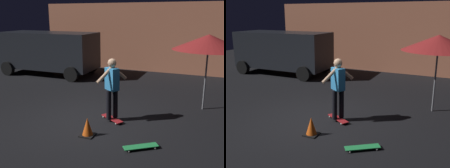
% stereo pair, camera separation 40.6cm
% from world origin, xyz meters
% --- Properties ---
extents(ground_plane, '(28.00, 28.00, 0.00)m').
position_xyz_m(ground_plane, '(0.00, 0.00, 0.00)').
color(ground_plane, black).
extents(low_building, '(10.42, 3.54, 3.43)m').
position_xyz_m(low_building, '(-0.95, 8.69, 1.71)').
color(low_building, '#B76B4C').
rests_on(low_building, ground_plane).
extents(parked_van, '(4.65, 2.29, 2.03)m').
position_xyz_m(parked_van, '(-4.53, 4.50, 1.16)').
color(parked_van, black).
rests_on(parked_van, ground_plane).
extents(patio_umbrella, '(2.10, 2.10, 2.30)m').
position_xyz_m(patio_umbrella, '(2.82, 2.13, 2.07)').
color(patio_umbrella, slate).
rests_on(patio_umbrella, ground_plane).
extents(skateboard_ridden, '(0.77, 0.58, 0.07)m').
position_xyz_m(skateboard_ridden, '(0.56, 0.21, 0.06)').
color(skateboard_ridden, '#AD1E23').
rests_on(skateboard_ridden, ground_plane).
extents(skateboard_spare, '(0.75, 0.62, 0.07)m').
position_xyz_m(skateboard_spare, '(1.76, -1.03, 0.06)').
color(skateboard_spare, green).
rests_on(skateboard_spare, ground_plane).
extents(skater, '(0.59, 0.88, 1.67)m').
position_xyz_m(skater, '(0.56, 0.21, 1.04)').
color(skater, black).
rests_on(skater, skateboard_ridden).
extents(traffic_cone, '(0.34, 0.34, 0.46)m').
position_xyz_m(traffic_cone, '(0.38, -0.89, 0.21)').
color(traffic_cone, black).
rests_on(traffic_cone, ground_plane).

